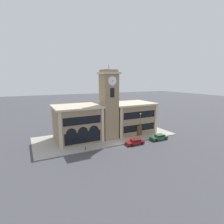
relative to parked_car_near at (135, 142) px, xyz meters
name	(u,v)px	position (x,y,z in m)	size (l,w,h in m)	color
ground_plane	(119,145)	(-3.61, 1.12, -0.67)	(300.00, 300.00, 0.00)	#424247
sidewalk_kerb	(106,136)	(-3.61, 8.45, -0.60)	(36.20, 14.66, 0.15)	#A39E93
clock_tower	(109,105)	(-3.61, 6.53, 8.03)	(4.45, 4.45, 18.48)	#937A5B
town_hall_left_wing	(77,123)	(-11.07, 9.19, 3.70)	(11.26, 9.82, 8.70)	#937A5B
town_hall_right_wing	(130,117)	(4.52, 9.19, 3.61)	(12.63, 9.82, 8.52)	#937A5B
parked_car_near	(135,142)	(0.00, 0.00, 0.00)	(4.40, 1.93, 1.29)	maroon
parked_car_mid	(159,137)	(7.27, 0.00, 0.04)	(4.58, 1.97, 1.36)	#285633
street_lamp	(140,123)	(2.46, 1.54, 3.85)	(0.36, 0.36, 6.83)	#4C4C51
fire_hydrant	(86,148)	(-11.57, 1.54, -0.10)	(0.22, 0.22, 0.87)	red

